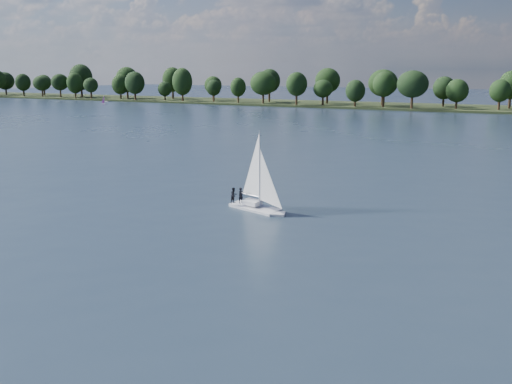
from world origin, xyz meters
TOP-DOWN VIEW (x-y plane):
  - ground at (0.00, 100.00)m, footprint 700.00×700.00m
  - far_shore at (0.00, 212.00)m, footprint 660.00×40.00m
  - sailboat at (3.97, 34.02)m, footprint 7.15×3.96m
  - dinghy_pink at (-142.68, 173.28)m, footprint 2.68×1.95m
  - pontoon at (-155.88, 189.21)m, footprint 4.15×2.31m
  - treeline at (-21.56, 208.57)m, footprint 562.13×74.17m

SIDE VIEW (x-z plane):
  - ground at x=0.00m, z-range 0.00..0.00m
  - far_shore at x=0.00m, z-range -0.75..0.75m
  - pontoon at x=-155.88m, z-range -0.25..0.25m
  - dinghy_pink at x=-142.68m, z-range -1.05..2.94m
  - sailboat at x=3.97m, z-range -2.00..7.07m
  - treeline at x=-21.56m, z-range -1.35..17.54m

